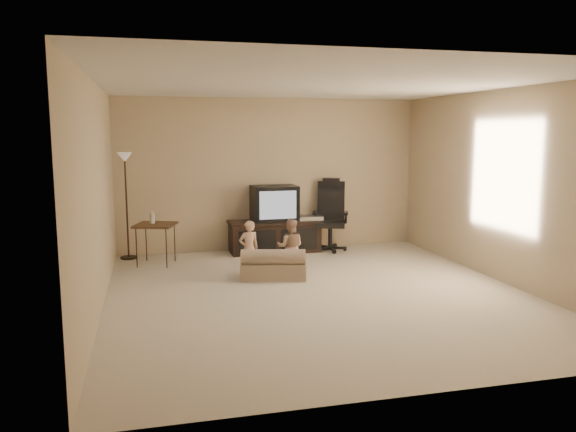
# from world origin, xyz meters

# --- Properties ---
(floor) EXTENTS (5.50, 5.50, 0.00)m
(floor) POSITION_xyz_m (0.00, 0.00, 0.00)
(floor) COLOR beige
(floor) RESTS_ON ground
(room_shell) EXTENTS (5.50, 5.50, 5.50)m
(room_shell) POSITION_xyz_m (0.00, 0.00, 1.52)
(room_shell) COLOR silver
(room_shell) RESTS_ON floor
(tv_stand) EXTENTS (1.53, 0.59, 1.09)m
(tv_stand) POSITION_xyz_m (0.02, 2.49, 0.45)
(tv_stand) COLOR black
(tv_stand) RESTS_ON floor
(office_chair) EXTENTS (0.70, 0.72, 1.19)m
(office_chair) POSITION_xyz_m (0.95, 2.42, 0.43)
(office_chair) COLOR black
(office_chair) RESTS_ON floor
(side_table) EXTENTS (0.69, 0.69, 0.83)m
(side_table) POSITION_xyz_m (-1.89, 2.04, 0.59)
(side_table) COLOR brown
(side_table) RESTS_ON floor
(floor_lamp) EXTENTS (0.26, 0.26, 1.64)m
(floor_lamp) POSITION_xyz_m (-2.30, 2.55, 1.20)
(floor_lamp) COLOR black
(floor_lamp) RESTS_ON floor
(child_sofa) EXTENTS (0.95, 0.67, 0.42)m
(child_sofa) POSITION_xyz_m (-0.38, 0.81, 0.17)
(child_sofa) COLOR #9D876A
(child_sofa) RESTS_ON floor
(toddler_left) EXTENTS (0.32, 0.26, 0.78)m
(toddler_left) POSITION_xyz_m (-0.68, 0.97, 0.39)
(toddler_left) COLOR tan
(toddler_left) RESTS_ON floor
(toddler_right) EXTENTS (0.42, 0.31, 0.77)m
(toddler_right) POSITION_xyz_m (-0.09, 1.00, 0.39)
(toddler_right) COLOR tan
(toddler_right) RESTS_ON floor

